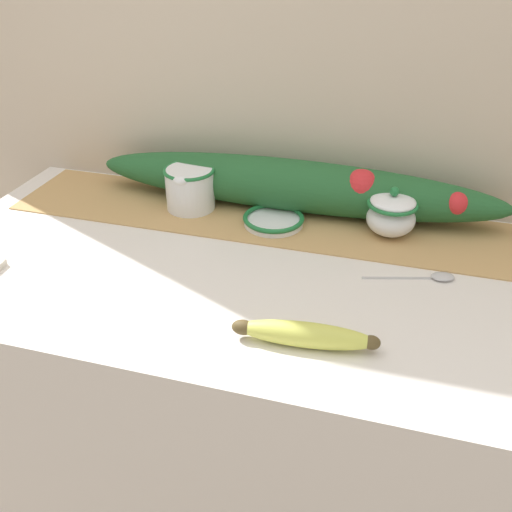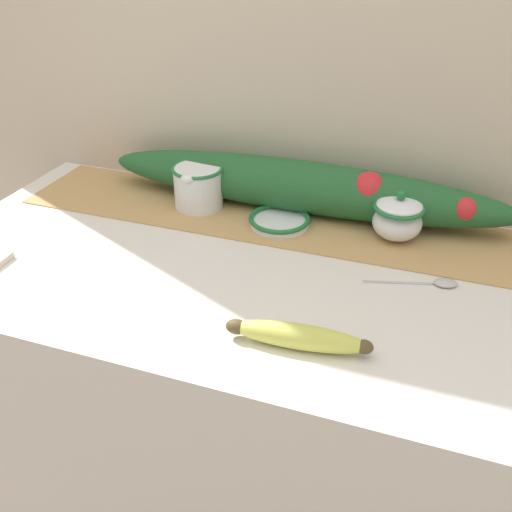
# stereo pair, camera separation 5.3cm
# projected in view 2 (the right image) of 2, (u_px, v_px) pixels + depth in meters

# --- Properties ---
(countertop) EXTENTS (1.36, 0.66, 0.90)m
(countertop) POSITION_uv_depth(u_px,v_px,m) (262.00, 431.00, 1.32)
(countertop) COLOR silver
(countertop) RESTS_ON ground_plane
(back_wall) EXTENTS (2.16, 0.04, 2.40)m
(back_wall) POSITION_uv_depth(u_px,v_px,m) (316.00, 68.00, 1.21)
(back_wall) COLOR beige
(back_wall) RESTS_ON ground_plane
(table_runner) EXTENTS (1.25, 0.24, 0.00)m
(table_runner) POSITION_uv_depth(u_px,v_px,m) (292.00, 221.00, 1.25)
(table_runner) COLOR tan
(table_runner) RESTS_ON countertop
(cream_pitcher) EXTENTS (0.12, 0.13, 0.10)m
(cream_pitcher) POSITION_uv_depth(u_px,v_px,m) (198.00, 185.00, 1.29)
(cream_pitcher) COLOR white
(cream_pitcher) RESTS_ON countertop
(sugar_bowl) EXTENTS (0.10, 0.10, 0.11)m
(sugar_bowl) POSITION_uv_depth(u_px,v_px,m) (398.00, 218.00, 1.16)
(sugar_bowl) COLOR white
(sugar_bowl) RESTS_ON countertop
(small_dish) EXTENTS (0.13, 0.13, 0.02)m
(small_dish) POSITION_uv_depth(u_px,v_px,m) (279.00, 220.00, 1.23)
(small_dish) COLOR white
(small_dish) RESTS_ON countertop
(banana) EXTENTS (0.23, 0.06, 0.04)m
(banana) POSITION_uv_depth(u_px,v_px,m) (298.00, 336.00, 0.88)
(banana) COLOR #CCD156
(banana) RESTS_ON countertop
(spoon) EXTENTS (0.17, 0.06, 0.01)m
(spoon) POSITION_uv_depth(u_px,v_px,m) (440.00, 283.00, 1.04)
(spoon) COLOR #B7B7BC
(spoon) RESTS_ON countertop
(poinsettia_garland) EXTENTS (0.93, 0.13, 0.12)m
(poinsettia_garland) POSITION_uv_depth(u_px,v_px,m) (302.00, 186.00, 1.27)
(poinsettia_garland) COLOR #235B2D
(poinsettia_garland) RESTS_ON countertop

